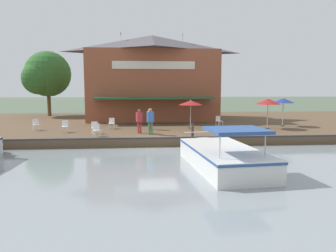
{
  "coord_description": "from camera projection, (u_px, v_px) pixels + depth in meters",
  "views": [
    {
      "loc": [
        20.37,
        -1.18,
        3.84
      ],
      "look_at": [
        -1.0,
        0.73,
        1.3
      ],
      "focal_mm": 35.0,
      "sensor_mm": 36.0,
      "label": 1
    }
  ],
  "objects": [
    {
      "name": "person_near_entrance",
      "position": [
        139.0,
        118.0,
        23.06
      ],
      "size": [
        0.48,
        0.48,
        1.7
      ],
      "color": "#B23338",
      "rests_on": "quay_deck"
    },
    {
      "name": "cafe_chair_under_first_umbrella",
      "position": [
        95.0,
        127.0,
        22.92
      ],
      "size": [
        0.57,
        0.57,
        0.85
      ],
      "color": "white",
      "rests_on": "quay_deck"
    },
    {
      "name": "patio_umbrella_by_entrance",
      "position": [
        283.0,
        101.0,
        27.22
      ],
      "size": [
        1.82,
        1.82,
        2.38
      ],
      "color": "#B7B7B7",
      "rests_on": "quay_deck"
    },
    {
      "name": "ground_plane",
      "position": [
        158.0,
        148.0,
        20.7
      ],
      "size": [
        220.0,
        220.0,
        0.0
      ],
      "primitive_type": "plane",
      "color": "#4C5B47"
    },
    {
      "name": "cafe_chair_back_row_seat",
      "position": [
        219.0,
        120.0,
        27.45
      ],
      "size": [
        0.57,
        0.57,
        0.85
      ],
      "color": "white",
      "rests_on": "quay_deck"
    },
    {
      "name": "cafe_chair_beside_entrance",
      "position": [
        36.0,
        124.0,
        24.77
      ],
      "size": [
        0.59,
        0.59,
        0.85
      ],
      "color": "white",
      "rests_on": "quay_deck"
    },
    {
      "name": "patio_umbrella_far_corner",
      "position": [
        191.0,
        103.0,
        25.87
      ],
      "size": [
        1.91,
        1.91,
        2.25
      ],
      "color": "#B7B7B7",
      "rests_on": "quay_deck"
    },
    {
      "name": "person_mid_patio",
      "position": [
        150.0,
        118.0,
        22.36
      ],
      "size": [
        0.51,
        0.51,
        1.82
      ],
      "color": "#337547",
      "rests_on": "quay_deck"
    },
    {
      "name": "waterfront_restaurant",
      "position": [
        152.0,
        77.0,
        33.43
      ],
      "size": [
        9.77,
        13.07,
        8.72
      ],
      "color": "brown",
      "rests_on": "quay_deck"
    },
    {
      "name": "person_at_quay_edge",
      "position": [
        150.0,
        117.0,
        25.13
      ],
      "size": [
        0.46,
        0.46,
        1.61
      ],
      "color": "#B23338",
      "rests_on": "quay_deck"
    },
    {
      "name": "cafe_chair_far_corner_seat",
      "position": [
        65.0,
        126.0,
        23.6
      ],
      "size": [
        0.5,
        0.5,
        0.85
      ],
      "color": "white",
      "rests_on": "quay_deck"
    },
    {
      "name": "tree_behind_restaurant",
      "position": [
        45.0,
        75.0,
        36.62
      ],
      "size": [
        5.36,
        5.11,
        7.3
      ],
      "color": "brown",
      "rests_on": "quay_deck"
    },
    {
      "name": "cafe_chair_mid_patio",
      "position": [
        97.0,
        129.0,
        21.62
      ],
      "size": [
        0.57,
        0.57,
        0.85
      ],
      "color": "white",
      "rests_on": "quay_deck"
    },
    {
      "name": "tree_downstream_bank",
      "position": [
        156.0,
        76.0,
        37.7
      ],
      "size": [
        3.46,
        3.29,
        6.33
      ],
      "color": "brown",
      "rests_on": "quay_deck"
    },
    {
      "name": "quay_edge_fender",
      "position": [
        158.0,
        138.0,
        20.73
      ],
      "size": [
        0.2,
        50.4,
        0.1
      ],
      "primitive_type": "cube",
      "color": "#2D2D33",
      "rests_on": "quay_deck"
    },
    {
      "name": "motorboat_second_along",
      "position": [
        219.0,
        154.0,
        15.88
      ],
      "size": [
        7.61,
        3.37,
        2.05
      ],
      "color": "silver",
      "rests_on": "river_water"
    },
    {
      "name": "cafe_chair_facing_river",
      "position": [
        112.0,
        123.0,
        25.7
      ],
      "size": [
        0.47,
        0.47,
        0.85
      ],
      "color": "white",
      "rests_on": "quay_deck"
    },
    {
      "name": "quay_deck",
      "position": [
        151.0,
        124.0,
        31.55
      ],
      "size": [
        22.0,
        56.0,
        0.6
      ],
      "primitive_type": "cube",
      "color": "brown",
      "rests_on": "ground"
    },
    {
      "name": "patio_umbrella_mid_patio_left",
      "position": [
        268.0,
        101.0,
        25.59
      ],
      "size": [
        2.0,
        2.0,
        2.42
      ],
      "color": "#B7B7B7",
      "rests_on": "quay_deck"
    },
    {
      "name": "mooring_post",
      "position": [
        192.0,
        131.0,
        21.12
      ],
      "size": [
        0.22,
        0.22,
        0.91
      ],
      "color": "#473323",
      "rests_on": "quay_deck"
    }
  ]
}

